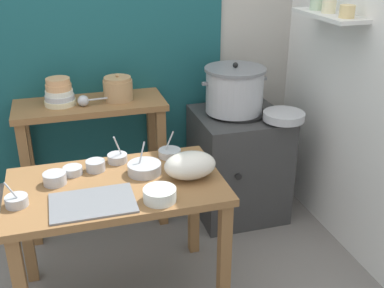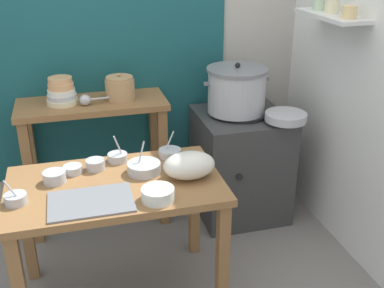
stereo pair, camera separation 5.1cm
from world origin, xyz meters
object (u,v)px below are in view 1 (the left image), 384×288
steamer_pot (235,90)px  wide_pan (284,116)px  back_shelf_table (93,134)px  prep_bowl_4 (73,170)px  prep_bowl_1 (55,178)px  prep_bowl_6 (160,194)px  serving_tray (93,203)px  prep_bowl_3 (170,153)px  ladle (85,100)px  prep_bowl_5 (117,158)px  prep_table (117,202)px  bowl_stack_enamel (59,93)px  prep_bowl_2 (95,165)px  prep_bowl_7 (17,200)px  stove_block (238,163)px  prep_bowl_0 (144,168)px  plastic_bag (190,165)px  clay_pot (118,89)px

steamer_pot → wide_pan: steamer_pot is taller
back_shelf_table → prep_bowl_4: (-0.16, -0.63, 0.06)m
prep_bowl_1 → prep_bowl_6: prep_bowl_6 is taller
serving_tray → prep_bowl_3: size_ratio=2.78×
steamer_pot → ladle: size_ratio=1.50×
ladle → prep_bowl_5: (0.12, -0.49, -0.19)m
prep_bowl_3 → prep_bowl_6: prep_bowl_3 is taller
ladle → prep_table: bearing=-84.2°
steamer_pot → prep_bowl_4: size_ratio=4.49×
prep_table → wide_pan: 1.26m
prep_bowl_3 → ladle: bearing=129.8°
bowl_stack_enamel → prep_table: bearing=-74.2°
wide_pan → prep_bowl_5: prep_bowl_5 is taller
serving_tray → prep_bowl_2: 0.35m
ladle → prep_bowl_7: (-0.40, -0.82, -0.19)m
stove_block → prep_bowl_1: bearing=-155.0°
wide_pan → prep_bowl_0: prep_bowl_0 is taller
back_shelf_table → prep_bowl_0: back_shelf_table is taller
serving_tray → prep_bowl_1: (-0.16, 0.26, 0.03)m
steamer_pot → plastic_bag: size_ratio=1.67×
prep_table → wide_pan: size_ratio=4.05×
serving_tray → back_shelf_table: bearing=84.8°
prep_table → stove_block: (0.95, 0.67, -0.23)m
bowl_stack_enamel → prep_bowl_6: bowl_stack_enamel is taller
stove_block → prep_bowl_1: (-1.25, -0.58, 0.37)m
plastic_bag → prep_bowl_2: 0.52m
steamer_pot → plastic_bag: steamer_pot is taller
wide_pan → prep_bowl_1: size_ratio=2.31×
bowl_stack_enamel → wide_pan: size_ratio=0.72×
back_shelf_table → steamer_pot: 0.99m
clay_pot → wide_pan: size_ratio=0.70×
back_shelf_table → wide_pan: (1.21, -0.36, 0.13)m
stove_block → plastic_bag: bearing=-128.4°
ladle → prep_bowl_6: 1.01m
wide_pan → prep_bowl_6: (-0.98, -0.67, -0.05)m
back_shelf_table → prep_bowl_1: back_shelf_table is taller
prep_bowl_6 → serving_tray: bearing=169.2°
prep_bowl_2 → prep_bowl_4: 0.12m
back_shelf_table → serving_tray: 0.97m
prep_bowl_2 → prep_bowl_3: size_ratio=0.72×
prep_bowl_2 → prep_bowl_5: prep_bowl_5 is taller
wide_pan → prep_bowl_0: size_ratio=1.51×
prep_table → serving_tray: (-0.13, -0.17, 0.12)m
prep_bowl_0 → prep_bowl_1: (-0.46, 0.02, 0.00)m
prep_bowl_0 → prep_bowl_1: 0.46m
prep_bowl_7 → serving_tray: bearing=-14.0°
prep_bowl_0 → ladle: bearing=109.7°
prep_bowl_1 → prep_bowl_5: size_ratio=0.69×
prep_bowl_5 → prep_bowl_2: bearing=-151.3°
prep_bowl_3 → prep_bowl_7: size_ratio=1.09×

